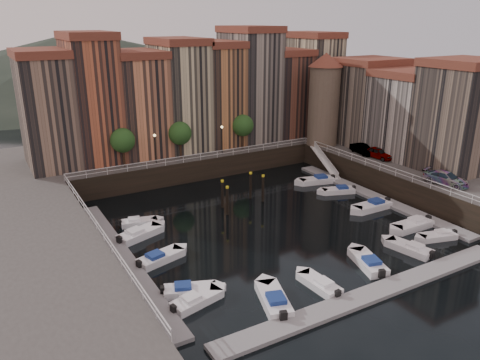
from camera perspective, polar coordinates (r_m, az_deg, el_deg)
ground at (r=52.64m, az=2.77°, el=-5.06°), size 200.00×200.00×0.00m
quay_far at (r=74.04m, az=-8.10°, el=3.21°), size 80.00×20.00×3.00m
quay_right at (r=69.25m, az=23.68°, el=0.64°), size 20.00×36.00×3.00m
dock_left at (r=45.83m, az=-14.10°, el=-9.28°), size 2.00×28.00×0.35m
dock_right at (r=61.57m, az=16.12°, el=-1.97°), size 2.00×28.00×0.35m
dock_near at (r=40.99m, az=15.99°, el=-13.10°), size 30.00×2.00×0.35m
mountains at (r=153.50m, az=-19.83°, el=12.91°), size 145.00×100.00×18.00m
far_terrace at (r=71.08m, az=-5.17°, el=10.47°), size 48.70×10.30×17.50m
right_terrace at (r=69.69m, az=20.02°, el=8.07°), size 9.30×24.30×14.00m
corner_tower at (r=72.53m, az=10.20°, el=9.81°), size 5.20×5.20×13.80m
promenade_trees at (r=65.29m, az=-6.79°, el=5.74°), size 21.20×3.20×5.20m
street_lamps at (r=64.69m, az=-6.14°, el=5.01°), size 10.36×0.36×4.18m
railings at (r=55.14m, az=0.10°, el=0.34°), size 36.08×34.04×0.52m
gangway at (r=69.16m, az=10.32°, el=2.31°), size 2.78×8.32×3.73m
mooring_pilings at (r=56.43m, az=0.15°, el=-1.52°), size 6.11×3.46×3.78m
boat_left_0 at (r=38.44m, az=-5.42°, el=-14.39°), size 4.74×2.65×1.06m
boat_left_1 at (r=39.73m, az=-6.26°, el=-13.21°), size 4.65×3.11×1.05m
boat_left_2 at (r=44.86m, az=-9.77°, el=-9.32°), size 4.97×2.91×1.11m
boat_left_3 at (r=49.83m, az=-12.21°, el=-6.44°), size 5.28×3.39×1.19m
boat_left_4 at (r=52.80m, az=-12.28°, el=-5.04°), size 4.25×2.31×0.95m
boat_right_0 at (r=52.57m, az=23.01°, el=-6.31°), size 4.25×2.50×0.95m
boat_right_1 at (r=54.09m, az=20.33°, el=-5.16°), size 5.14×1.91×1.18m
boat_right_2 at (r=57.88m, az=15.87°, el=-3.07°), size 5.22×1.90×1.20m
boat_right_3 at (r=62.19m, az=11.95°, el=-1.25°), size 4.53×2.92×1.02m
boat_right_4 at (r=65.36m, az=9.41°, el=-0.03°), size 5.21×2.91×1.17m
boat_near_0 at (r=38.31m, az=4.16°, el=-14.39°), size 3.32×5.39×1.21m
boat_near_1 at (r=40.84m, az=9.72°, el=-12.43°), size 1.87×4.51×1.02m
boat_near_2 at (r=44.95m, az=15.39°, el=-9.68°), size 3.14×5.20×1.17m
boat_near_3 at (r=48.80m, az=20.02°, el=-7.84°), size 2.60×4.84×1.08m
car_a at (r=67.78m, az=16.55°, el=3.11°), size 2.11×4.63×1.54m
car_b at (r=69.40m, az=14.71°, el=3.60°), size 2.13×4.57×1.45m
car_c at (r=59.72m, az=23.81°, el=0.11°), size 3.33×5.56×1.51m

